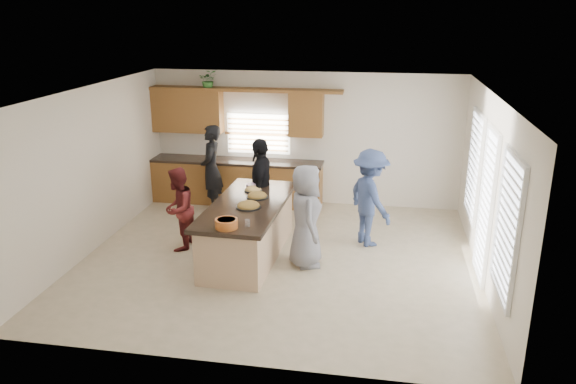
% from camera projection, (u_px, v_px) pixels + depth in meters
% --- Properties ---
extents(floor, '(6.50, 6.50, 0.00)m').
position_uv_depth(floor, '(279.00, 258.00, 9.47)').
color(floor, beige).
rests_on(floor, ground).
extents(room_shell, '(6.52, 6.02, 2.81)m').
position_uv_depth(room_shell, '(278.00, 149.00, 8.88)').
color(room_shell, silver).
rests_on(room_shell, ground).
extents(back_cabinetry, '(4.08, 0.66, 2.46)m').
position_uv_depth(back_cabinetry, '(235.00, 161.00, 11.99)').
color(back_cabinetry, brown).
rests_on(back_cabinetry, ground).
extents(right_wall_glazing, '(0.06, 4.00, 2.25)m').
position_uv_depth(right_wall_glazing, '(487.00, 196.00, 8.41)').
color(right_wall_glazing, white).
rests_on(right_wall_glazing, ground).
extents(island, '(1.25, 2.74, 0.95)m').
position_uv_depth(island, '(248.00, 231.00, 9.44)').
color(island, tan).
rests_on(island, ground).
extents(platter_front, '(0.41, 0.41, 0.17)m').
position_uv_depth(platter_front, '(248.00, 206.00, 9.07)').
color(platter_front, black).
rests_on(platter_front, island).
extents(platter_mid, '(0.37, 0.37, 0.15)m').
position_uv_depth(platter_mid, '(257.00, 196.00, 9.55)').
color(platter_mid, black).
rests_on(platter_mid, island).
extents(platter_back, '(0.32, 0.32, 0.13)m').
position_uv_depth(platter_back, '(253.00, 190.00, 9.89)').
color(platter_back, black).
rests_on(platter_back, island).
extents(salad_bowl, '(0.33, 0.33, 0.14)m').
position_uv_depth(salad_bowl, '(226.00, 223.00, 8.22)').
color(salad_bowl, '#C05E23').
rests_on(salad_bowl, island).
extents(clear_cup, '(0.08, 0.08, 0.10)m').
position_uv_depth(clear_cup, '(247.00, 223.00, 8.29)').
color(clear_cup, white).
rests_on(clear_cup, island).
extents(plate_stack, '(0.23, 0.23, 0.06)m').
position_uv_depth(plate_stack, '(252.00, 186.00, 10.12)').
color(plate_stack, '#A87FB9').
rests_on(plate_stack, island).
extents(flower_vase, '(0.14, 0.14, 0.42)m').
position_uv_depth(flower_vase, '(261.00, 172.00, 10.22)').
color(flower_vase, silver).
rests_on(flower_vase, island).
extents(potted_plant, '(0.46, 0.43, 0.41)m').
position_uv_depth(potted_plant, '(208.00, 80.00, 11.63)').
color(potted_plant, '#3B7F33').
rests_on(potted_plant, back_cabinetry).
extents(woman_left_back, '(0.52, 0.71, 1.81)m').
position_uv_depth(woman_left_back, '(211.00, 169.00, 11.45)').
color(woman_left_back, black).
rests_on(woman_left_back, ground).
extents(woman_left_mid, '(0.56, 0.72, 1.46)m').
position_uv_depth(woman_left_mid, '(178.00, 209.00, 9.67)').
color(woman_left_mid, maroon).
rests_on(woman_left_mid, ground).
extents(woman_left_front, '(0.52, 1.09, 1.81)m').
position_uv_depth(woman_left_front, '(261.00, 186.00, 10.32)').
color(woman_left_front, black).
rests_on(woman_left_front, ground).
extents(woman_right_back, '(1.15, 1.29, 1.73)m').
position_uv_depth(woman_right_back, '(370.00, 198.00, 9.81)').
color(woman_right_back, navy).
rests_on(woman_right_back, ground).
extents(woman_right_front, '(0.76, 0.95, 1.70)m').
position_uv_depth(woman_right_front, '(306.00, 216.00, 9.00)').
color(woman_right_front, slate).
rests_on(woman_right_front, ground).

